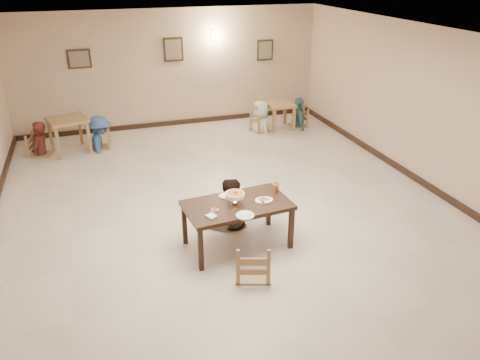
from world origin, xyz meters
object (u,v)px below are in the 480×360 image
object	(u,v)px
main_table	(237,208)
curry_warmer	(235,195)
chair_near	(253,243)
bg_chair_rl	(261,114)
bg_chair_ll	(38,135)
bg_diner_a	(36,122)
bg_diner_c	(261,101)
chair_far	(227,199)
main_diner	(229,180)
drink_glass	(276,188)
bg_diner_d	(299,98)
bg_table_right	(280,109)
bg_chair_lr	(99,129)
bg_diner_b	(97,116)
bg_chair_rr	(299,109)
bg_table_left	(68,124)

from	to	relation	value
main_table	curry_warmer	xyz separation A→B (m)	(-0.04, -0.01, 0.23)
chair_near	bg_chair_rl	world-z (taller)	chair_near
bg_chair_ll	bg_diner_a	size ratio (longest dim) A/B	0.63
bg_chair_rl	bg_diner_c	world-z (taller)	bg_diner_c
bg_diner_c	chair_far	bearing A→B (deg)	-36.07
chair_far	bg_chair_rl	distance (m)	4.80
bg_chair_ll	main_diner	bearing A→B (deg)	-128.77
curry_warmer	drink_glass	xyz separation A→B (m)	(0.74, 0.18, -0.08)
bg_diner_d	curry_warmer	bearing A→B (deg)	153.27
curry_warmer	bg_table_right	size ratio (longest dim) A/B	0.47
drink_glass	bg_chair_ll	world-z (taller)	bg_chair_ll
main_diner	bg_diner_c	size ratio (longest dim) A/B	1.03
bg_chair_lr	drink_glass	bearing A→B (deg)	33.19
main_table	chair_far	bearing A→B (deg)	80.64
main_diner	bg_table_right	distance (m)	5.14
curry_warmer	bg_diner_b	world-z (taller)	bg_diner_b
bg_chair_lr	bg_diner_b	size ratio (longest dim) A/B	0.60
drink_glass	bg_diner_b	xyz separation A→B (m)	(-2.49, 4.84, -0.03)
main_diner	curry_warmer	bearing A→B (deg)	71.37
bg_chair_lr	chair_far	bearing A→B (deg)	29.32
chair_near	bg_diner_a	distance (m)	6.55
bg_table_right	bg_chair_rr	bearing A→B (deg)	1.94
bg_diner_b	bg_diner_d	size ratio (longest dim) A/B	1.00
chair_far	drink_glass	size ratio (longest dim) A/B	5.63
drink_glass	bg_chair_lr	xyz separation A→B (m)	(-2.49, 4.84, -0.34)
bg_diner_d	drink_glass	bearing A→B (deg)	158.57
chair_far	curry_warmer	world-z (taller)	curry_warmer
bg_table_left	bg_diner_a	world-z (taller)	bg_diner_a
bg_table_right	bg_chair_rl	distance (m)	0.56
bg_chair_lr	bg_chair_rl	distance (m)	4.04
drink_glass	bg_diner_b	bearing A→B (deg)	117.19
main_diner	bg_table_left	distance (m)	5.00
bg_table_right	bg_diner_a	xyz separation A→B (m)	(-5.91, -0.03, 0.25)
drink_glass	bg_chair_rr	world-z (taller)	bg_chair_rr
bg_chair_ll	bg_chair_lr	distance (m)	1.32
chair_near	bg_chair_ll	xyz separation A→B (m)	(-3.08, 5.78, -0.03)
bg_chair_lr	bg_chair_rr	bearing A→B (deg)	96.26
main_diner	bg_table_left	bearing A→B (deg)	-69.18
chair_near	bg_diner_d	xyz separation A→B (m)	(3.37, 5.83, 0.25)
chair_near	bg_chair_rl	xyz separation A→B (m)	(2.28, 5.79, -0.09)
bg_table_left	bg_chair_rl	xyz separation A→B (m)	(4.70, 0.02, -0.23)
bg_table_left	bg_diner_c	size ratio (longest dim) A/B	0.62
bg_diner_c	bg_diner_b	bearing A→B (deg)	-98.94
bg_chair_ll	bg_diner_c	xyz separation A→B (m)	(5.37, 0.02, 0.31)
main_diner	bg_table_left	world-z (taller)	main_diner
chair_near	curry_warmer	bearing A→B (deg)	-70.75
bg_chair_rl	bg_diner_d	xyz separation A→B (m)	(1.09, 0.03, 0.34)
bg_chair_ll	bg_diner_c	distance (m)	5.37
chair_near	bg_chair_rr	xyz separation A→B (m)	(3.37, 5.83, -0.05)
bg_chair_lr	bg_chair_rr	xyz separation A→B (m)	(5.14, 0.02, 0.01)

